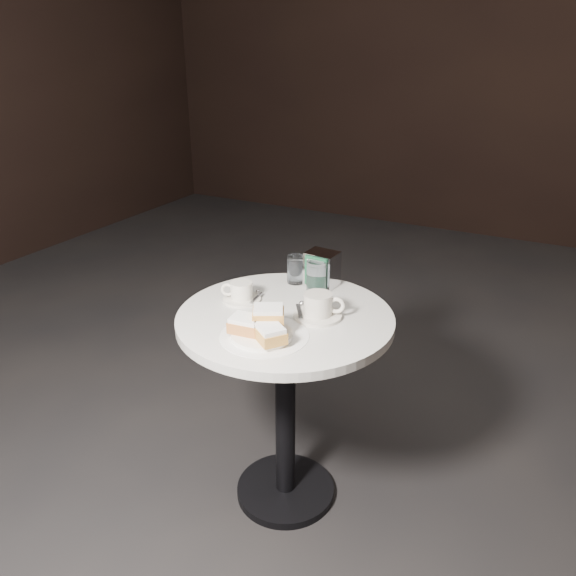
% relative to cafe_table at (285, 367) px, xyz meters
% --- Properties ---
extents(ground, '(7.00, 7.00, 0.00)m').
position_rel_cafe_table_xyz_m(ground, '(0.00, 0.00, -0.55)').
color(ground, black).
rests_on(ground, ground).
extents(cafe_table, '(0.70, 0.70, 0.74)m').
position_rel_cafe_table_xyz_m(cafe_table, '(0.00, 0.00, 0.00)').
color(cafe_table, black).
rests_on(cafe_table, ground).
extents(sugar_spill, '(0.30, 0.30, 0.00)m').
position_rel_cafe_table_xyz_m(sugar_spill, '(0.01, -0.16, 0.20)').
color(sugar_spill, white).
rests_on(sugar_spill, cafe_table).
extents(beignet_plate, '(0.22, 0.22, 0.09)m').
position_rel_cafe_table_xyz_m(beignet_plate, '(0.01, -0.17, 0.23)').
color(beignet_plate, white).
rests_on(beignet_plate, cafe_table).
extents(coffee_cup_left, '(0.17, 0.17, 0.07)m').
position_rel_cafe_table_xyz_m(coffee_cup_left, '(-0.18, 0.03, 0.23)').
color(coffee_cup_left, silver).
rests_on(coffee_cup_left, cafe_table).
extents(coffee_cup_right, '(0.19, 0.19, 0.08)m').
position_rel_cafe_table_xyz_m(coffee_cup_right, '(0.10, 0.03, 0.23)').
color(coffee_cup_right, silver).
rests_on(coffee_cup_right, cafe_table).
extents(water_glass_left, '(0.07, 0.07, 0.10)m').
position_rel_cafe_table_xyz_m(water_glass_left, '(-0.09, 0.25, 0.25)').
color(water_glass_left, white).
rests_on(water_glass_left, cafe_table).
extents(water_glass_right, '(0.09, 0.09, 0.11)m').
position_rel_cafe_table_xyz_m(water_glass_right, '(0.01, 0.21, 0.25)').
color(water_glass_right, white).
rests_on(water_glass_right, cafe_table).
extents(napkin_dispenser, '(0.12, 0.10, 0.13)m').
position_rel_cafe_table_xyz_m(napkin_dispenser, '(0.01, 0.27, 0.26)').
color(napkin_dispenser, silver).
rests_on(napkin_dispenser, cafe_table).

